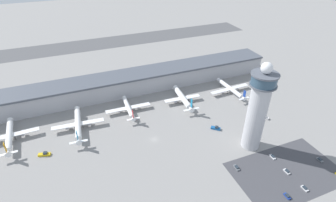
# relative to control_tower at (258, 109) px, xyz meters

# --- Properties ---
(ground_plane) EXTENTS (1000.00, 1000.00, 0.00)m
(ground_plane) POSITION_rel_control_tower_xyz_m (-57.33, 28.85, -29.41)
(ground_plane) COLOR gray
(terminal_building) EXTENTS (267.50, 25.00, 16.88)m
(terminal_building) POSITION_rel_control_tower_xyz_m (-57.33, 98.85, -20.87)
(terminal_building) COLOR #B2B2B7
(terminal_building) RESTS_ON ground
(runway_strip) EXTENTS (401.25, 44.00, 0.01)m
(runway_strip) POSITION_rel_control_tower_xyz_m (-57.33, 230.67, -29.41)
(runway_strip) COLOR #515154
(runway_strip) RESTS_ON ground
(control_tower) EXTENTS (15.84, 15.84, 59.79)m
(control_tower) POSITION_rel_control_tower_xyz_m (0.00, 0.00, 0.00)
(control_tower) COLOR #BCBCC1
(control_tower) RESTS_ON ground
(parking_lot_surface) EXTENTS (64.00, 40.00, 0.01)m
(parking_lot_surface) POSITION_rel_control_tower_xyz_m (6.06, -27.62, -29.41)
(parking_lot_surface) COLOR #424247
(parking_lot_surface) RESTS_ON ground
(airplane_gate_alpha) EXTENTS (36.92, 40.36, 13.16)m
(airplane_gate_alpha) POSITION_rel_control_tower_xyz_m (-147.88, 63.53, -24.79)
(airplane_gate_alpha) COLOR white
(airplane_gate_alpha) RESTS_ON ground
(airplane_gate_bravo) EXTENTS (36.43, 42.48, 13.30)m
(airplane_gate_bravo) POSITION_rel_control_tower_xyz_m (-103.83, 59.77, -24.91)
(airplane_gate_bravo) COLOR white
(airplane_gate_bravo) RESTS_ON ground
(airplane_gate_charlie) EXTENTS (35.42, 33.60, 11.12)m
(airplane_gate_charlie) POSITION_rel_control_tower_xyz_m (-64.98, 67.64, -25.65)
(airplane_gate_charlie) COLOR white
(airplane_gate_charlie) RESTS_ON ground
(airplane_gate_delta) EXTENTS (30.68, 37.87, 13.91)m
(airplane_gate_delta) POSITION_rel_control_tower_xyz_m (-19.75, 64.24, -25.21)
(airplane_gate_delta) COLOR white
(airplane_gate_delta) RESTS_ON ground
(airplane_gate_echo) EXTENTS (37.95, 38.60, 11.41)m
(airplane_gate_echo) POSITION_rel_control_tower_xyz_m (25.98, 63.43, -25.55)
(airplane_gate_echo) COLOR white
(airplane_gate_echo) RESTS_ON ground
(service_truck_catering) EXTENTS (7.85, 4.41, 2.44)m
(service_truck_catering) POSITION_rel_control_tower_xyz_m (-126.85, 40.54, -28.57)
(service_truck_catering) COLOR black
(service_truck_catering) RESTS_ON ground
(service_truck_fuel) EXTENTS (6.82, 6.50, 2.53)m
(service_truck_fuel) POSITION_rel_control_tower_xyz_m (-12.31, 23.17, -28.54)
(service_truck_fuel) COLOR black
(service_truck_fuel) RESTS_ON ground
(service_truck_baggage) EXTENTS (7.21, 7.42, 2.75)m
(service_truck_baggage) POSITION_rel_control_tower_xyz_m (28.17, 21.14, -28.46)
(service_truck_baggage) COLOR black
(service_truck_baggage) RESTS_ON ground
(car_navy_sedan) EXTENTS (2.04, 4.20, 1.41)m
(car_navy_sedan) POSITION_rel_control_tower_xyz_m (6.14, -40.87, -28.87)
(car_navy_sedan) COLOR black
(car_navy_sedan) RESTS_ON ground
(car_red_hatchback) EXTENTS (1.89, 4.22, 1.40)m
(car_red_hatchback) POSITION_rel_control_tower_xyz_m (31.69, -27.83, -28.87)
(car_red_hatchback) COLOR black
(car_red_hatchback) RESTS_ON ground
(car_silver_sedan) EXTENTS (1.98, 4.30, 1.47)m
(car_silver_sedan) POSITION_rel_control_tower_xyz_m (5.83, -27.70, -28.85)
(car_silver_sedan) COLOR black
(car_silver_sedan) RESTS_ON ground
(car_maroon_suv) EXTENTS (2.03, 4.76, 1.48)m
(car_maroon_suv) POSITION_rel_control_tower_xyz_m (-19.94, -14.06, -28.84)
(car_maroon_suv) COLOR black
(car_maroon_suv) RESTS_ON ground
(car_black_suv) EXTENTS (1.84, 4.15, 1.54)m
(car_black_suv) POSITION_rel_control_tower_xyz_m (-6.52, -41.27, -28.82)
(car_black_suv) COLOR black
(car_black_suv) RESTS_ON ground
(car_green_van) EXTENTS (1.99, 4.46, 1.35)m
(car_green_van) POSITION_rel_control_tower_xyz_m (6.41, -14.79, -28.89)
(car_green_van) COLOR black
(car_green_van) RESTS_ON ground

